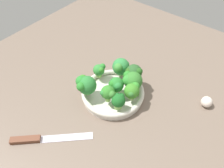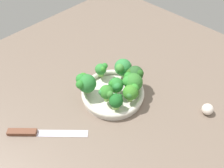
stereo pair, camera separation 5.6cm
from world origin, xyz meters
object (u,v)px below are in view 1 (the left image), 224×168
at_px(broccoli_floret_6, 134,73).
at_px(garlic_bulb, 207,102).
at_px(bowl, 112,93).
at_px(broccoli_floret_1, 99,70).
at_px(broccoli_floret_8, 132,80).
at_px(knife, 40,139).
at_px(broccoli_floret_3, 108,93).
at_px(broccoli_floret_2, 86,84).
at_px(broccoli_floret_0, 121,67).
at_px(broccoli_floret_5, 116,85).
at_px(broccoli_floret_7, 132,91).
at_px(broccoli_floret_4, 118,100).

distance_m(broccoli_floret_6, garlic_bulb, 0.28).
relative_size(bowl, broccoli_floret_1, 4.44).
relative_size(broccoli_floret_8, knife, 0.37).
bearing_deg(broccoli_floret_3, broccoli_floret_1, 143.71).
distance_m(broccoli_floret_3, knife, 0.27).
xyz_separation_m(broccoli_floret_1, broccoli_floret_2, (0.02, -0.10, 0.01)).
distance_m(broccoli_floret_0, garlic_bulb, 0.34).
relative_size(broccoli_floret_6, broccoli_floret_8, 0.96).
distance_m(broccoli_floret_5, broccoli_floret_6, 0.09).
height_order(broccoli_floret_3, broccoli_floret_7, broccoli_floret_7).
height_order(bowl, broccoli_floret_2, broccoli_floret_2).
distance_m(bowl, broccoli_floret_1, 0.10).
relative_size(broccoli_floret_0, broccoli_floret_3, 1.11).
distance_m(broccoli_floret_5, broccoli_floret_7, 0.07).
distance_m(broccoli_floret_2, broccoli_floret_5, 0.11).
bearing_deg(broccoli_floret_8, bowl, -136.96).
bearing_deg(garlic_bulb, broccoli_floret_3, -140.72).
xyz_separation_m(bowl, broccoli_floret_3, (0.02, -0.05, 0.06)).
relative_size(bowl, broccoli_floret_6, 3.17).
distance_m(broccoli_floret_2, broccoli_floret_6, 0.19).
xyz_separation_m(broccoli_floret_4, knife, (-0.13, -0.24, -0.06)).
xyz_separation_m(bowl, broccoli_floret_2, (-0.06, -0.07, 0.06)).
bearing_deg(broccoli_floret_3, broccoli_floret_6, 84.08).
relative_size(broccoli_floret_1, broccoli_floret_3, 0.79).
relative_size(broccoli_floret_1, broccoli_floret_4, 0.90).
bearing_deg(broccoli_floret_8, broccoli_floret_6, 114.05).
bearing_deg(broccoli_floret_1, broccoli_floret_7, -6.44).
bearing_deg(garlic_bulb, knife, -127.77).
distance_m(broccoli_floret_1, broccoli_floret_7, 0.17).
distance_m(broccoli_floret_1, broccoli_floret_4, 0.17).
relative_size(broccoli_floret_7, knife, 0.33).
xyz_separation_m(broccoli_floret_0, broccoli_floret_4, (0.09, -0.13, -0.01)).
bearing_deg(broccoli_floret_0, broccoli_floret_8, -24.72).
xyz_separation_m(bowl, broccoli_floret_7, (0.08, 0.01, 0.06)).
height_order(broccoli_floret_3, broccoli_floret_5, broccoli_floret_3).
relative_size(broccoli_floret_3, broccoli_floret_6, 0.90).
xyz_separation_m(broccoli_floret_4, broccoli_floret_5, (-0.05, 0.05, 0.00)).
distance_m(broccoli_floret_7, garlic_bulb, 0.28).
height_order(broccoli_floret_2, garlic_bulb, broccoli_floret_2).
distance_m(broccoli_floret_5, garlic_bulb, 0.34).
relative_size(broccoli_floret_3, broccoli_floret_8, 0.86).
bearing_deg(bowl, broccoli_floret_8, 43.04).
relative_size(bowl, knife, 1.12).
bearing_deg(broccoli_floret_6, garlic_bulb, 18.97).
distance_m(broccoli_floret_2, broccoli_floret_7, 0.17).
xyz_separation_m(broccoli_floret_4, broccoli_floret_7, (0.02, 0.06, 0.01)).
bearing_deg(broccoli_floret_5, bowl, -177.15).
relative_size(broccoli_floret_7, broccoli_floret_8, 0.88).
distance_m(broccoli_floret_3, broccoli_floret_4, 0.05).
bearing_deg(garlic_bulb, broccoli_floret_4, -135.92).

